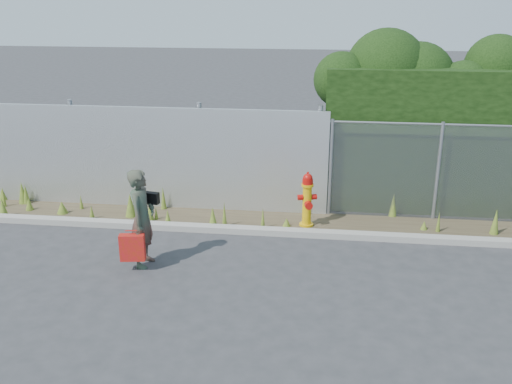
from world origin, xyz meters
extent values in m
plane|color=#313134|center=(0.00, 0.00, 0.00)|extent=(80.00, 80.00, 0.00)
cube|color=gray|center=(0.00, 1.80, 0.06)|extent=(16.00, 0.22, 0.12)
cube|color=#433826|center=(0.00, 2.40, 0.01)|extent=(16.00, 1.20, 0.01)
cone|color=#4E671F|center=(-1.24, 1.97, 0.22)|extent=(0.19, 0.19, 0.44)
cone|color=#4E671F|center=(0.58, 2.87, 0.13)|extent=(0.10, 0.10, 0.27)
cone|color=#4E671F|center=(3.18, 2.29, 0.21)|extent=(0.09, 0.09, 0.42)
cone|color=#4E671F|center=(0.22, 2.19, 0.09)|extent=(0.17, 0.17, 0.18)
cone|color=#4E671F|center=(-5.34, 2.42, 0.14)|extent=(0.17, 0.17, 0.28)
cone|color=#4E671F|center=(-2.48, 2.24, 0.14)|extent=(0.08, 0.08, 0.27)
cone|color=#4E671F|center=(-5.69, 2.81, 0.25)|extent=(0.20, 0.20, 0.50)
cone|color=#4E671F|center=(-3.80, 2.10, 0.15)|extent=(0.12, 0.12, 0.30)
cone|color=#4E671F|center=(-5.60, 2.80, 0.22)|extent=(0.16, 0.16, 0.44)
cone|color=#4E671F|center=(-4.55, 2.32, 0.14)|extent=(0.24, 0.24, 0.28)
cone|color=#4E671F|center=(-3.10, 3.03, 0.24)|extent=(0.23, 0.23, 0.48)
cone|color=#4E671F|center=(-6.25, 2.96, 0.13)|extent=(0.21, 0.21, 0.27)
cone|color=#4E671F|center=(4.24, 2.31, 0.26)|extent=(0.17, 0.17, 0.52)
cone|color=#4E671F|center=(-3.05, 2.34, 0.25)|extent=(0.24, 0.24, 0.50)
cone|color=#4E671F|center=(-2.49, 2.85, 0.25)|extent=(0.13, 0.13, 0.50)
cone|color=#4E671F|center=(2.92, 2.37, 0.09)|extent=(0.14, 0.14, 0.18)
cone|color=#4E671F|center=(2.38, 3.03, 0.26)|extent=(0.17, 0.17, 0.52)
cone|color=#4E671F|center=(-5.98, 2.55, 0.24)|extent=(0.08, 0.08, 0.48)
cone|color=#4E671F|center=(-2.58, 2.15, 0.20)|extent=(0.16, 0.16, 0.40)
cone|color=#4E671F|center=(-5.69, 2.00, 0.20)|extent=(0.20, 0.20, 0.40)
cone|color=#4E671F|center=(-0.24, 2.03, 0.23)|extent=(0.09, 0.09, 0.45)
cone|color=#4E671F|center=(-4.26, 2.63, 0.16)|extent=(0.09, 0.09, 0.32)
cone|color=#4E671F|center=(-1.01, 2.03, 0.27)|extent=(0.10, 0.10, 0.54)
cone|color=#4E671F|center=(-2.16, 1.97, 0.17)|extent=(0.15, 0.15, 0.33)
cube|color=#B9BDC1|center=(-3.25, 3.00, 1.10)|extent=(8.50, 0.08, 2.20)
cylinder|color=gray|center=(-4.50, 3.12, 1.15)|extent=(0.10, 0.10, 2.30)
cylinder|color=gray|center=(-1.70, 3.12, 1.15)|extent=(0.10, 0.10, 2.30)
cylinder|color=gray|center=(0.80, 3.12, 1.15)|extent=(0.10, 0.10, 2.30)
cube|color=gray|center=(4.25, 3.00, 1.00)|extent=(6.50, 0.03, 2.00)
cylinder|color=gray|center=(4.25, 3.00, 2.00)|extent=(6.50, 0.04, 0.04)
cylinder|color=gray|center=(1.05, 3.00, 1.02)|extent=(0.07, 0.07, 2.05)
cylinder|color=gray|center=(3.20, 3.00, 1.02)|extent=(0.07, 0.07, 2.05)
cube|color=black|center=(4.55, 4.00, 1.50)|extent=(7.30, 1.60, 3.00)
sphere|color=black|center=(1.21, 3.91, 2.71)|extent=(1.18, 1.18, 1.18)
sphere|color=black|center=(2.14, 4.22, 2.89)|extent=(1.74, 1.74, 1.74)
sphere|color=black|center=(2.82, 4.24, 2.71)|extent=(1.55, 1.55, 1.55)
sphere|color=black|center=(3.72, 3.94, 2.55)|extent=(1.17, 1.17, 1.17)
sphere|color=black|center=(4.40, 4.24, 2.99)|extent=(1.32, 1.32, 1.32)
cylinder|color=#DBA70B|center=(0.61, 2.29, 0.03)|extent=(0.28, 0.28, 0.06)
cylinder|color=#DBA70B|center=(0.61, 2.29, 0.43)|extent=(0.18, 0.18, 0.85)
cylinder|color=#DBA70B|center=(0.61, 2.29, 0.87)|extent=(0.24, 0.24, 0.05)
cylinder|color=#B20F0A|center=(0.61, 2.29, 0.94)|extent=(0.21, 0.21, 0.10)
sphere|color=#B20F0A|center=(0.61, 2.29, 1.01)|extent=(0.19, 0.19, 0.19)
cylinder|color=#B20F0A|center=(0.61, 2.29, 1.11)|extent=(0.05, 0.05, 0.05)
cylinder|color=#B20F0A|center=(0.47, 2.29, 0.62)|extent=(0.10, 0.11, 0.11)
cylinder|color=#B20F0A|center=(0.75, 2.29, 0.62)|extent=(0.10, 0.11, 0.11)
cylinder|color=#B20F0A|center=(0.61, 2.15, 0.50)|extent=(0.15, 0.12, 0.15)
imported|color=#106748|center=(-2.09, 0.25, 0.86)|extent=(0.46, 0.66, 1.71)
cube|color=#A42B09|center=(-2.20, -0.02, 0.44)|extent=(0.41, 0.15, 0.46)
cylinder|color=#A42B09|center=(-2.20, -0.02, 0.74)|extent=(0.20, 0.02, 0.02)
cube|color=black|center=(-1.97, 0.46, 1.15)|extent=(0.26, 0.11, 0.20)
camera|label=1|loc=(0.91, -8.34, 4.45)|focal=40.00mm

